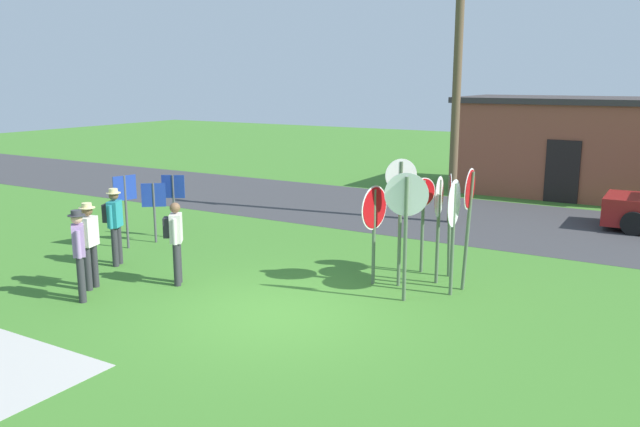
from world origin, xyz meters
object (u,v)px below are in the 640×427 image
at_px(stop_sign_leaning_left, 423,210).
at_px(info_panel_rightmost, 125,198).
at_px(stop_sign_far_back, 469,207).
at_px(person_in_blue, 175,237).
at_px(stop_sign_leaning_right, 374,217).
at_px(info_panel_leftmost, 154,202).
at_px(stop_sign_low_front, 406,214).
at_px(stop_sign_rear_right, 439,210).
at_px(stop_sign_center_cluster, 400,202).
at_px(person_on_left, 89,241).
at_px(person_in_teal, 114,221).
at_px(stop_sign_nearest, 450,208).
at_px(info_panel_middle, 173,195).
at_px(stop_sign_tallest, 453,216).
at_px(person_in_dark_shirt, 79,250).
at_px(utility_pole, 457,75).

bearing_deg(stop_sign_leaning_left, info_panel_rightmost, -165.40).
height_order(stop_sign_far_back, person_in_blue, stop_sign_far_back).
xyz_separation_m(stop_sign_leaning_right, stop_sign_far_back, (1.74, 0.57, 0.29)).
distance_m(info_panel_leftmost, info_panel_rightmost, 0.81).
bearing_deg(stop_sign_low_front, stop_sign_rear_right, 85.09).
bearing_deg(stop_sign_far_back, info_panel_leftmost, -177.44).
relative_size(stop_sign_center_cluster, stop_sign_rear_right, 1.17).
bearing_deg(person_in_blue, person_on_left, -139.30).
bearing_deg(person_in_teal, stop_sign_far_back, 17.52).
distance_m(stop_sign_far_back, person_in_blue, 5.84).
relative_size(stop_sign_center_cluster, stop_sign_nearest, 1.18).
bearing_deg(stop_sign_nearest, stop_sign_low_front, -94.70).
bearing_deg(info_panel_middle, info_panel_rightmost, -101.02).
xyz_separation_m(stop_sign_tallest, person_in_dark_shirt, (-5.85, -3.86, -0.57)).
bearing_deg(info_panel_middle, stop_sign_nearest, 3.35).
relative_size(stop_sign_nearest, person_in_teal, 1.26).
bearing_deg(person_in_teal, person_in_blue, -9.08).
distance_m(utility_pole, stop_sign_tallest, 7.08).
height_order(stop_sign_rear_right, stop_sign_leaning_left, stop_sign_rear_right).
height_order(stop_sign_center_cluster, stop_sign_leaning_left, stop_sign_center_cluster).
relative_size(stop_sign_leaning_right, info_panel_leftmost, 1.33).
height_order(info_panel_leftmost, info_panel_middle, info_panel_middle).
height_order(stop_sign_leaning_left, person_on_left, stop_sign_leaning_left).
distance_m(person_in_teal, person_in_dark_shirt, 2.37).
xyz_separation_m(stop_sign_low_front, person_in_teal, (-6.51, -1.05, -0.67)).
height_order(utility_pole, info_panel_rightmost, utility_pole).
bearing_deg(stop_sign_low_front, person_on_left, -156.41).
relative_size(stop_sign_low_front, person_on_left, 1.41).
bearing_deg(utility_pole, person_in_blue, -108.64).
xyz_separation_m(utility_pole, person_in_teal, (-4.95, -8.06, -3.20)).
distance_m(stop_sign_rear_right, stop_sign_leaning_left, 0.81).
relative_size(stop_sign_low_front, info_panel_rightmost, 1.35).
distance_m(person_in_blue, info_panel_middle, 4.00).
distance_m(stop_sign_nearest, stop_sign_low_front, 1.95).
relative_size(stop_sign_tallest, info_panel_leftmost, 1.48).
xyz_separation_m(stop_sign_rear_right, person_in_blue, (-4.51, -2.76, -0.53)).
height_order(utility_pole, person_in_dark_shirt, utility_pole).
bearing_deg(person_in_blue, stop_sign_far_back, 27.08).
height_order(person_on_left, person_in_dark_shirt, same).
bearing_deg(person_on_left, person_in_dark_shirt, -54.55).
distance_m(stop_sign_leaning_right, info_panel_rightmost, 6.47).
bearing_deg(person_on_left, info_panel_leftmost, 115.47).
bearing_deg(person_in_dark_shirt, stop_sign_far_back, 35.59).
height_order(utility_pole, person_on_left, utility_pole).
xyz_separation_m(stop_sign_low_front, info_panel_leftmost, (-7.24, 0.90, -0.64)).
xyz_separation_m(utility_pole, stop_sign_tallest, (2.18, -6.20, -2.65)).
bearing_deg(info_panel_leftmost, stop_sign_leaning_right, -1.96).
xyz_separation_m(stop_sign_nearest, info_panel_rightmost, (-7.57, -1.80, -0.23)).
xyz_separation_m(stop_sign_center_cluster, info_panel_middle, (-6.67, 0.69, -0.57)).
bearing_deg(stop_sign_leaning_right, utility_pole, 95.29).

